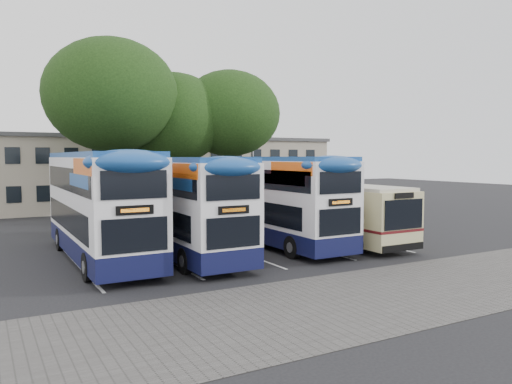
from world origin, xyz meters
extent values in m
plane|color=black|center=(0.00, 0.00, 0.00)|extent=(120.00, 120.00, 0.00)
cube|color=#595654|center=(-2.00, -5.00, 0.01)|extent=(40.00, 6.00, 0.01)
cube|color=silver|center=(-10.75, 5.00, 0.01)|extent=(0.12, 11.00, 0.01)
cube|color=silver|center=(-7.25, 5.00, 0.01)|extent=(0.12, 11.00, 0.01)
cube|color=silver|center=(-3.75, 5.00, 0.01)|extent=(0.12, 11.00, 0.01)
cube|color=silver|center=(-0.25, 5.00, 0.01)|extent=(0.12, 11.00, 0.01)
cube|color=silver|center=(3.25, 5.00, 0.01)|extent=(0.12, 11.00, 0.01)
cube|color=#ACA08A|center=(0.00, 27.00, 3.00)|extent=(32.00, 8.00, 6.00)
cube|color=#4C4C4F|center=(0.00, 27.00, 6.05)|extent=(32.40, 8.40, 0.30)
cube|color=black|center=(0.00, 22.98, 1.70)|extent=(30.00, 0.06, 1.20)
cube|color=black|center=(0.00, 22.98, 4.50)|extent=(30.00, 0.06, 1.20)
cylinder|color=gray|center=(6.00, 20.00, 4.50)|extent=(0.14, 0.14, 9.00)
cube|color=gray|center=(6.00, 20.00, 9.00)|extent=(0.12, 0.80, 0.12)
cube|color=gray|center=(6.00, 19.60, 8.95)|extent=(0.25, 0.50, 0.12)
cylinder|color=black|center=(-6.46, 16.41, 3.09)|extent=(0.50, 0.50, 6.18)
ellipsoid|color=black|center=(-6.46, 16.41, 8.40)|extent=(8.66, 8.66, 7.36)
cylinder|color=black|center=(-1.83, 17.55, 2.63)|extent=(0.50, 0.50, 5.27)
ellipsoid|color=black|center=(-1.83, 17.55, 7.16)|extent=(7.61, 7.61, 6.47)
cylinder|color=black|center=(2.23, 16.70, 2.80)|extent=(0.50, 0.50, 5.60)
ellipsoid|color=black|center=(2.23, 16.70, 7.61)|extent=(7.46, 7.46, 6.34)
cube|color=#11143E|center=(-9.72, 4.94, 0.73)|extent=(2.61, 10.96, 0.83)
cube|color=white|center=(-9.72, 4.94, 2.77)|extent=(2.61, 10.96, 3.24)
cube|color=#194B98|center=(-9.72, 4.94, 4.44)|extent=(2.56, 10.74, 0.31)
cube|color=black|center=(-9.72, 5.25, 1.88)|extent=(2.65, 9.71, 1.04)
cube|color=black|center=(-9.72, 4.94, 3.50)|extent=(2.65, 10.33, 0.94)
cube|color=orange|center=(-8.41, 1.34, 4.07)|extent=(0.02, 3.34, 0.57)
cube|color=black|center=(-9.72, -0.57, 2.66)|extent=(1.25, 0.06, 0.31)
cylinder|color=black|center=(-10.90, 8.12, 0.52)|extent=(0.31, 1.04, 1.04)
cylinder|color=black|center=(-8.54, 8.12, 0.52)|extent=(0.31, 1.04, 1.04)
cylinder|color=black|center=(-10.90, 1.34, 0.52)|extent=(0.31, 1.04, 1.04)
cylinder|color=black|center=(-8.54, 1.34, 0.52)|extent=(0.31, 1.04, 1.04)
cube|color=#11143E|center=(-6.36, 4.17, 0.70)|extent=(2.49, 10.47, 0.80)
cube|color=white|center=(-6.36, 4.17, 2.64)|extent=(2.49, 10.47, 3.09)
cube|color=#194B98|center=(-6.36, 4.17, 4.24)|extent=(2.44, 10.26, 0.30)
cube|color=black|center=(-6.36, 4.47, 1.80)|extent=(2.53, 9.28, 1.00)
cube|color=black|center=(-6.36, 4.17, 3.34)|extent=(2.53, 9.87, 0.90)
cube|color=orange|center=(-5.10, 0.73, 3.89)|extent=(0.02, 3.19, 0.55)
cube|color=black|center=(-6.36, -1.10, 2.54)|extent=(1.20, 0.06, 0.30)
cylinder|color=black|center=(-7.49, 7.21, 0.50)|extent=(0.30, 1.00, 1.00)
cylinder|color=black|center=(-5.23, 7.21, 0.50)|extent=(0.30, 1.00, 1.00)
cylinder|color=black|center=(-7.49, 0.73, 0.50)|extent=(0.30, 1.00, 1.00)
cylinder|color=black|center=(-5.23, 0.73, 0.50)|extent=(0.30, 1.00, 1.00)
cube|color=red|center=(-5.09, 5.42, 3.34)|extent=(0.02, 3.99, 0.85)
cube|color=#11143E|center=(-1.27, 4.60, 0.70)|extent=(2.51, 10.54, 0.80)
cube|color=white|center=(-1.27, 4.60, 2.66)|extent=(2.51, 10.54, 3.11)
cube|color=#194B98|center=(-1.27, 4.60, 4.26)|extent=(2.46, 10.33, 0.30)
cube|color=black|center=(-1.27, 4.90, 1.81)|extent=(2.55, 9.33, 1.00)
cube|color=black|center=(-1.27, 4.60, 3.36)|extent=(2.55, 9.93, 0.90)
cube|color=orange|center=(-0.01, 1.14, 3.91)|extent=(0.02, 3.21, 0.55)
cube|color=black|center=(-1.27, -0.70, 2.56)|extent=(1.20, 0.06, 0.30)
cylinder|color=black|center=(-2.41, 7.66, 0.50)|extent=(0.30, 1.00, 1.00)
cylinder|color=black|center=(-0.14, 7.66, 0.50)|extent=(0.30, 1.00, 1.00)
cylinder|color=black|center=(-2.41, 1.14, 0.50)|extent=(0.30, 1.00, 1.00)
cylinder|color=black|center=(-0.14, 1.14, 0.50)|extent=(0.30, 1.00, 1.00)
cube|color=beige|center=(1.94, 4.01, 1.58)|extent=(2.51, 10.04, 2.56)
cube|color=beige|center=(1.94, 4.01, 2.91)|extent=(2.41, 9.64, 0.20)
cube|color=black|center=(1.94, 4.51, 2.01)|extent=(2.55, 8.03, 0.90)
cube|color=#5E1216|center=(1.94, 4.01, 1.15)|extent=(2.54, 10.06, 0.12)
cube|color=black|center=(1.94, -1.03, 1.91)|extent=(2.21, 0.06, 1.31)
cylinder|color=black|center=(0.80, 0.60, 0.50)|extent=(0.30, 1.00, 1.00)
cylinder|color=black|center=(3.07, 0.60, 0.50)|extent=(0.30, 1.00, 1.00)
cylinder|color=black|center=(0.80, 7.02, 0.50)|extent=(0.30, 1.00, 1.00)
cylinder|color=black|center=(3.07, 7.02, 0.50)|extent=(0.30, 1.00, 1.00)
camera|label=1|loc=(-14.17, -16.72, 4.40)|focal=35.00mm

